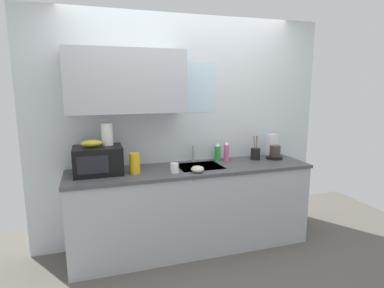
% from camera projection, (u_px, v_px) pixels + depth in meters
% --- Properties ---
extents(kitchen_wall_assembly, '(3.33, 0.42, 2.50)m').
position_uv_depth(kitchen_wall_assembly, '(172.00, 120.00, 3.50)').
color(kitchen_wall_assembly, silver).
rests_on(kitchen_wall_assembly, ground).
extents(counter_unit, '(2.56, 0.63, 0.90)m').
position_uv_depth(counter_unit, '(192.00, 207.00, 3.42)').
color(counter_unit, '#B2B7BC').
rests_on(counter_unit, ground).
extents(sink_faucet, '(0.03, 0.03, 0.19)m').
position_uv_depth(sink_faucet, '(193.00, 153.00, 3.58)').
color(sink_faucet, '#B2B5BA').
rests_on(sink_faucet, counter_unit).
extents(microwave, '(0.46, 0.35, 0.27)m').
position_uv_depth(microwave, '(98.00, 160.00, 3.08)').
color(microwave, black).
rests_on(microwave, counter_unit).
extents(banana_bunch, '(0.20, 0.11, 0.07)m').
position_uv_depth(banana_bunch, '(92.00, 143.00, 3.03)').
color(banana_bunch, gold).
rests_on(banana_bunch, microwave).
extents(paper_towel_roll, '(0.11, 0.11, 0.22)m').
position_uv_depth(paper_towel_roll, '(107.00, 134.00, 3.11)').
color(paper_towel_roll, white).
rests_on(paper_towel_roll, microwave).
extents(coffee_maker, '(0.19, 0.21, 0.28)m').
position_uv_depth(coffee_maker, '(273.00, 149.00, 3.74)').
color(coffee_maker, black).
rests_on(coffee_maker, counter_unit).
extents(dish_soap_bottle_green, '(0.07, 0.07, 0.20)m').
position_uv_depth(dish_soap_bottle_green, '(218.00, 152.00, 3.63)').
color(dish_soap_bottle_green, green).
rests_on(dish_soap_bottle_green, counter_unit).
extents(dish_soap_bottle_pink, '(0.06, 0.06, 0.22)m').
position_uv_depth(dish_soap_bottle_pink, '(226.00, 152.00, 3.61)').
color(dish_soap_bottle_pink, '#E55999').
rests_on(dish_soap_bottle_pink, counter_unit).
extents(cereal_canister, '(0.10, 0.10, 0.20)m').
position_uv_depth(cereal_canister, '(135.00, 163.00, 3.10)').
color(cereal_canister, gold).
rests_on(cereal_canister, counter_unit).
extents(mug_white, '(0.08, 0.08, 0.09)m').
position_uv_depth(mug_white, '(174.00, 168.00, 3.13)').
color(mug_white, white).
rests_on(mug_white, counter_unit).
extents(utensil_crock, '(0.11, 0.11, 0.28)m').
position_uv_depth(utensil_crock, '(255.00, 153.00, 3.69)').
color(utensil_crock, black).
rests_on(utensil_crock, counter_unit).
extents(small_bowl, '(0.13, 0.13, 0.06)m').
position_uv_depth(small_bowl, '(197.00, 169.00, 3.15)').
color(small_bowl, beige).
rests_on(small_bowl, counter_unit).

